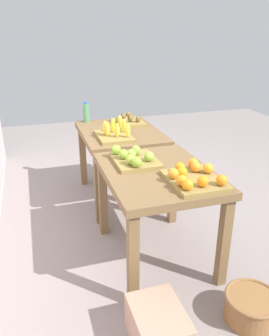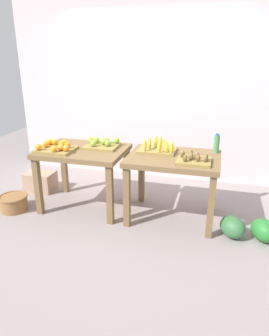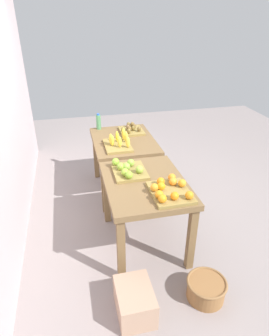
% 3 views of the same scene
% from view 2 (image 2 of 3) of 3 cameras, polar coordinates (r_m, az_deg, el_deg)
% --- Properties ---
extents(ground_plane, '(8.00, 8.00, 0.00)m').
position_cam_2_polar(ground_plane, '(4.00, -1.35, -7.79)').
color(ground_plane, gray).
extents(back_wall, '(4.40, 0.12, 3.00)m').
position_cam_2_polar(back_wall, '(4.86, 3.22, 15.70)').
color(back_wall, silver).
rests_on(back_wall, ground_plane).
extents(display_table_left, '(1.04, 0.80, 0.78)m').
position_cam_2_polar(display_table_left, '(3.93, -9.29, 1.88)').
color(display_table_left, brown).
rests_on(display_table_left, ground_plane).
extents(display_table_right, '(1.04, 0.80, 0.78)m').
position_cam_2_polar(display_table_right, '(3.62, 7.09, 0.44)').
color(display_table_right, brown).
rests_on(display_table_right, ground_plane).
extents(orange_bin, '(0.45, 0.38, 0.11)m').
position_cam_2_polar(orange_bin, '(3.86, -14.09, 3.65)').
color(orange_bin, olive).
rests_on(orange_bin, display_table_left).
extents(apple_bin, '(0.41, 0.34, 0.11)m').
position_cam_2_polar(apple_bin, '(3.92, -5.94, 4.39)').
color(apple_bin, olive).
rests_on(apple_bin, display_table_left).
extents(banana_crate, '(0.44, 0.32, 0.17)m').
position_cam_2_polar(banana_crate, '(3.70, 4.25, 3.59)').
color(banana_crate, olive).
rests_on(banana_crate, display_table_right).
extents(kiwi_bin, '(0.36, 0.32, 0.10)m').
position_cam_2_polar(kiwi_bin, '(3.41, 10.76, 1.56)').
color(kiwi_bin, olive).
rests_on(kiwi_bin, display_table_right).
extents(water_bottle, '(0.07, 0.07, 0.23)m').
position_cam_2_polar(water_bottle, '(3.79, 14.71, 4.31)').
color(water_bottle, '#4C8C59').
rests_on(water_bottle, display_table_right).
extents(watermelon_pile, '(0.69, 0.40, 0.24)m').
position_cam_2_polar(watermelon_pile, '(3.60, 20.03, -10.35)').
color(watermelon_pile, '#27742D').
rests_on(watermelon_pile, ground_plane).
extents(wicker_basket, '(0.36, 0.36, 0.20)m').
position_cam_2_polar(wicker_basket, '(4.26, -21.13, -5.86)').
color(wicker_basket, olive).
rests_on(wicker_basket, ground_plane).
extents(cardboard_produce_box, '(0.40, 0.30, 0.27)m').
position_cam_2_polar(cardboard_produce_box, '(4.74, -16.73, -2.31)').
color(cardboard_produce_box, tan).
rests_on(cardboard_produce_box, ground_plane).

